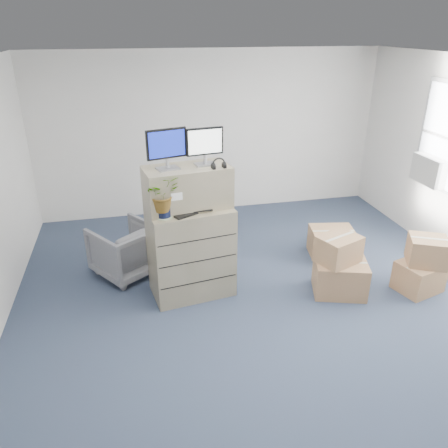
{
  "coord_description": "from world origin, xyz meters",
  "views": [
    {
      "loc": [
        -1.43,
        -3.92,
        3.16
      ],
      "look_at": [
        -0.46,
        0.4,
        1.12
      ],
      "focal_mm": 35.0,
      "sensor_mm": 36.0,
      "label": 1
    }
  ],
  "objects_px": {
    "monitor_left": "(167,147)",
    "water_bottle": "(193,195)",
    "potted_plant": "(163,198)",
    "office_chair": "(125,248)",
    "filing_cabinet_lower": "(191,251)",
    "keyboard": "(191,211)",
    "monitor_right": "(205,144)"
  },
  "relations": [
    {
      "from": "monitor_left",
      "to": "water_bottle",
      "type": "distance_m",
      "value": 0.66
    },
    {
      "from": "potted_plant",
      "to": "office_chair",
      "type": "relative_size",
      "value": 0.63
    },
    {
      "from": "filing_cabinet_lower",
      "to": "keyboard",
      "type": "bearing_deg",
      "value": -96.67
    },
    {
      "from": "filing_cabinet_lower",
      "to": "office_chair",
      "type": "xyz_separation_m",
      "value": [
        -0.81,
        0.65,
        -0.19
      ]
    },
    {
      "from": "monitor_left",
      "to": "monitor_right",
      "type": "xyz_separation_m",
      "value": [
        0.44,
        0.07,
        -0.01
      ]
    },
    {
      "from": "monitor_right",
      "to": "water_bottle",
      "type": "bearing_deg",
      "value": -168.11
    },
    {
      "from": "water_bottle",
      "to": "potted_plant",
      "type": "height_order",
      "value": "potted_plant"
    },
    {
      "from": "monitor_left",
      "to": "office_chair",
      "type": "distance_m",
      "value": 1.75
    },
    {
      "from": "potted_plant",
      "to": "office_chair",
      "type": "bearing_deg",
      "value": 120.04
    },
    {
      "from": "monitor_left",
      "to": "keyboard",
      "type": "height_order",
      "value": "monitor_left"
    },
    {
      "from": "filing_cabinet_lower",
      "to": "monitor_left",
      "type": "bearing_deg",
      "value": 167.89
    },
    {
      "from": "water_bottle",
      "to": "monitor_left",
      "type": "bearing_deg",
      "value": -177.38
    },
    {
      "from": "office_chair",
      "to": "monitor_left",
      "type": "bearing_deg",
      "value": 98.08
    },
    {
      "from": "potted_plant",
      "to": "office_chair",
      "type": "distance_m",
      "value": 1.39
    },
    {
      "from": "potted_plant",
      "to": "monitor_right",
      "type": "bearing_deg",
      "value": 27.74
    },
    {
      "from": "keyboard",
      "to": "water_bottle",
      "type": "xyz_separation_m",
      "value": [
        0.05,
        0.13,
        0.14
      ]
    },
    {
      "from": "monitor_right",
      "to": "potted_plant",
      "type": "bearing_deg",
      "value": -160.93
    },
    {
      "from": "office_chair",
      "to": "potted_plant",
      "type": "bearing_deg",
      "value": 85.57
    },
    {
      "from": "keyboard",
      "to": "potted_plant",
      "type": "bearing_deg",
      "value": 166.93
    },
    {
      "from": "water_bottle",
      "to": "keyboard",
      "type": "bearing_deg",
      "value": -109.71
    },
    {
      "from": "monitor_right",
      "to": "office_chair",
      "type": "bearing_deg",
      "value": 142.71
    },
    {
      "from": "monitor_left",
      "to": "potted_plant",
      "type": "height_order",
      "value": "monitor_left"
    },
    {
      "from": "water_bottle",
      "to": "potted_plant",
      "type": "bearing_deg",
      "value": -149.36
    },
    {
      "from": "potted_plant",
      "to": "keyboard",
      "type": "bearing_deg",
      "value": 15.23
    },
    {
      "from": "monitor_left",
      "to": "potted_plant",
      "type": "bearing_deg",
      "value": -129.89
    },
    {
      "from": "keyboard",
      "to": "water_bottle",
      "type": "relative_size",
      "value": 1.59
    },
    {
      "from": "filing_cabinet_lower",
      "to": "potted_plant",
      "type": "height_order",
      "value": "potted_plant"
    },
    {
      "from": "monitor_left",
      "to": "potted_plant",
      "type": "relative_size",
      "value": 0.93
    },
    {
      "from": "monitor_left",
      "to": "monitor_right",
      "type": "relative_size",
      "value": 1.05
    },
    {
      "from": "filing_cabinet_lower",
      "to": "monitor_left",
      "type": "height_order",
      "value": "monitor_left"
    },
    {
      "from": "monitor_left",
      "to": "monitor_right",
      "type": "bearing_deg",
      "value": -5.93
    },
    {
      "from": "keyboard",
      "to": "office_chair",
      "type": "xyz_separation_m",
      "value": [
        -0.81,
        0.75,
        -0.78
      ]
    }
  ]
}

